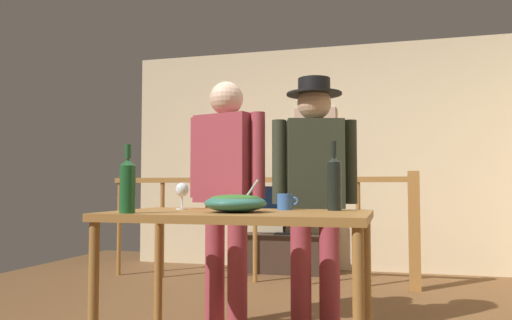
# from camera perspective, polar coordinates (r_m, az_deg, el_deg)

# --- Properties ---
(back_wall) EXTENTS (4.81, 0.10, 2.52)m
(back_wall) POSITION_cam_1_polar(r_m,az_deg,el_deg) (5.73, 9.03, 0.34)
(back_wall) COLOR beige
(back_wall) RESTS_ON ground_plane
(framed_picture) EXTENTS (0.47, 0.03, 0.37)m
(framed_picture) POSITION_cam_1_polar(r_m,az_deg,el_deg) (5.73, 6.73, 4.12)
(framed_picture) COLOR tan
(stair_railing) EXTENTS (3.05, 0.10, 1.06)m
(stair_railing) POSITION_cam_1_polar(r_m,az_deg,el_deg) (4.79, 5.22, -6.25)
(stair_railing) COLOR #9E6B33
(stair_railing) RESTS_ON ground_plane
(tv_console) EXTENTS (0.90, 0.40, 0.40)m
(tv_console) POSITION_cam_1_polar(r_m,az_deg,el_deg) (5.50, 3.24, -10.58)
(tv_console) COLOR #38281E
(tv_console) RESTS_ON ground_plane
(flat_screen_tv) EXTENTS (0.69, 0.12, 0.52)m
(flat_screen_tv) POSITION_cam_1_polar(r_m,az_deg,el_deg) (5.43, 3.15, -5.33)
(flat_screen_tv) COLOR black
(flat_screen_tv) RESTS_ON tv_console
(serving_table) EXTENTS (1.33, 0.77, 0.79)m
(serving_table) POSITION_cam_1_polar(r_m,az_deg,el_deg) (2.60, -1.93, -7.70)
(serving_table) COLOR #9E6B33
(serving_table) RESTS_ON ground_plane
(salad_bowl) EXTENTS (0.31, 0.31, 0.17)m
(salad_bowl) POSITION_cam_1_polar(r_m,az_deg,el_deg) (2.52, -2.34, -4.83)
(salad_bowl) COLOR #337060
(salad_bowl) RESTS_ON serving_table
(wine_glass) EXTENTS (0.07, 0.07, 0.15)m
(wine_glass) POSITION_cam_1_polar(r_m,az_deg,el_deg) (2.87, -8.44, -3.51)
(wine_glass) COLOR silver
(wine_glass) RESTS_ON serving_table
(wine_bottle_green) EXTENTS (0.08, 0.08, 0.33)m
(wine_bottle_green) POSITION_cam_1_polar(r_m,az_deg,el_deg) (2.50, -14.43, -2.74)
(wine_bottle_green) COLOR #1E5628
(wine_bottle_green) RESTS_ON serving_table
(wine_bottle_dark) EXTENTS (0.07, 0.07, 0.37)m
(wine_bottle_dark) POSITION_cam_1_polar(r_m,az_deg,el_deg) (2.73, 8.93, -2.49)
(wine_bottle_dark) COLOR black
(wine_bottle_dark) RESTS_ON serving_table
(mug_blue) EXTENTS (0.12, 0.08, 0.09)m
(mug_blue) POSITION_cam_1_polar(r_m,az_deg,el_deg) (2.77, 3.34, -4.78)
(mug_blue) COLOR #3866B2
(mug_blue) RESTS_ON serving_table
(person_standing_left) EXTENTS (0.56, 0.32, 1.62)m
(person_standing_left) POSITION_cam_1_polar(r_m,az_deg,el_deg) (3.31, -3.41, -2.42)
(person_standing_left) COLOR #9E3842
(person_standing_left) RESTS_ON ground_plane
(person_standing_right) EXTENTS (0.52, 0.35, 1.61)m
(person_standing_right) POSITION_cam_1_polar(r_m,az_deg,el_deg) (3.17, 6.71, -2.60)
(person_standing_right) COLOR #9E3842
(person_standing_right) RESTS_ON ground_plane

